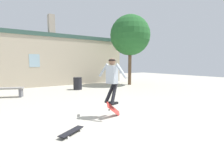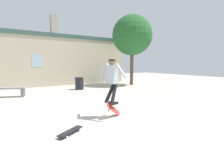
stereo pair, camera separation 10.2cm
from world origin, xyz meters
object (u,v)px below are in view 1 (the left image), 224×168
Objects in this scene: tree_right at (130,35)px; skateboard_flipping at (114,109)px; skater at (112,77)px; park_bench at (3,90)px; trash_bin at (78,83)px; skateboard_resting at (71,131)px.

tree_right reaches higher than skateboard_flipping.
skater is 1.05m from skateboard_flipping.
trash_bin is (4.18, 0.40, 0.05)m from park_bench.
skater is (-1.46, -6.14, 0.87)m from trash_bin.
skateboard_resting is (-1.62, -0.60, -1.23)m from skater.
tree_right is 5.71m from trash_bin.
skater reaches higher than park_bench.
tree_right is at bearing 28.69° from skateboard_flipping.
skateboard_resting is at bearing -138.04° from tree_right.
trash_bin reaches higher than skateboard_flipping.
skater is 2.16× the size of skateboard_flipping.
trash_bin is at bearing 59.23° from skateboard_flipping.
skater is (-6.00, -6.24, -2.59)m from tree_right.
tree_right reaches higher than trash_bin.
trash_bin is at bearing 35.24° from skateboard_resting.
skateboard_resting is at bearing -178.99° from skateboard_flipping.
tree_right is at bearing 26.69° from park_bench.
skater reaches higher than skateboard_flipping.
skateboard_resting is at bearing -56.73° from park_bench.
tree_right is 9.42m from park_bench.
skateboard_resting is (-1.65, -0.56, -0.17)m from skateboard_flipping.
park_bench is 2.34× the size of trash_bin.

